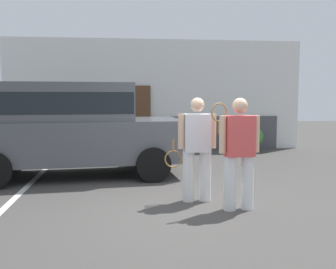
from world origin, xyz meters
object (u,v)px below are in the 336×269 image
object	(u,v)px
tennis_player_man	(197,148)
tennis_player_woman	(239,152)
parked_suv	(71,125)
potted_plant_by_porch	(254,138)

from	to	relation	value
tennis_player_man	tennis_player_woman	world-z (taller)	same
parked_suv	tennis_player_woman	distance (m)	4.12
parked_suv	tennis_player_man	world-z (taller)	parked_suv
parked_suv	potted_plant_by_porch	bearing A→B (deg)	25.59
tennis_player_man	potted_plant_by_porch	distance (m)	6.19
parked_suv	tennis_player_woman	world-z (taller)	parked_suv
parked_suv	potted_plant_by_porch	size ratio (longest dim) A/B	6.04
tennis_player_woman	potted_plant_by_porch	distance (m)	6.48
tennis_player_man	tennis_player_woman	distance (m)	0.79
potted_plant_by_porch	parked_suv	bearing A→B (deg)	-149.31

